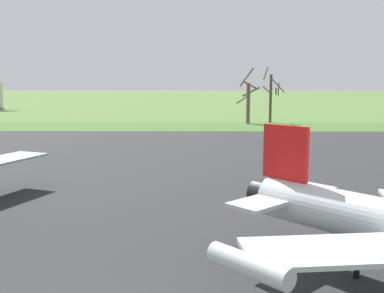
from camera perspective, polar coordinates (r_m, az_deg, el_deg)
asphalt_apron at (r=26.03m, az=-6.10°, el=-4.65°), size 101.83×53.90×0.05m
grass_verge_strip at (r=58.51m, az=-2.22°, el=2.53°), size 161.83×12.00×0.06m
bare_tree_left_of_center at (r=63.06m, az=7.07°, el=5.92°), size 3.29×2.77×7.70m
bare_tree_center at (r=64.57m, az=9.93°, el=6.34°), size 3.10×3.09×7.81m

